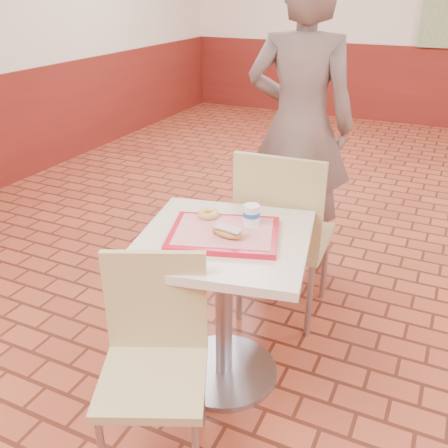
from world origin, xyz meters
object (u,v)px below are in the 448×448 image
at_px(chair_main_back, 282,229).
at_px(long_john_donut, 227,232).
at_px(chair_main_front, 154,352).
at_px(paper_cup, 252,215).
at_px(ring_donut, 208,214).
at_px(serving_tray, 224,234).
at_px(customer, 300,126).
at_px(main_table, 224,286).

xyz_separation_m(chair_main_back, long_john_donut, (-0.04, -0.61, 0.25)).
bearing_deg(chair_main_front, long_john_donut, 52.70).
bearing_deg(paper_cup, ring_donut, -177.44).
distance_m(chair_main_front, ring_donut, 0.67).
bearing_deg(ring_donut, serving_tray, -38.37).
distance_m(customer, paper_cup, 1.17).
distance_m(serving_tray, paper_cup, 0.15).
distance_m(chair_main_back, paper_cup, 0.53).
distance_m(main_table, chair_main_front, 0.49).
bearing_deg(main_table, chair_main_front, -97.84).
height_order(chair_main_front, serving_tray, chair_main_front).
distance_m(ring_donut, paper_cup, 0.21).
height_order(chair_main_back, customer, customer).
xyz_separation_m(customer, long_john_donut, (0.11, -1.31, -0.12)).
distance_m(main_table, serving_tray, 0.26).
bearing_deg(customer, ring_donut, 78.84).
distance_m(customer, ring_donut, 1.18).
height_order(chair_main_back, ring_donut, chair_main_back).
bearing_deg(long_john_donut, customer, 94.75).
bearing_deg(serving_tray, chair_main_back, 82.06).
xyz_separation_m(main_table, chair_main_front, (-0.07, -0.48, -0.04)).
distance_m(main_table, long_john_donut, 0.30).
bearing_deg(long_john_donut, ring_donut, 138.29).
xyz_separation_m(ring_donut, paper_cup, (0.20, 0.01, 0.03)).
height_order(main_table, paper_cup, paper_cup).
bearing_deg(main_table, paper_cup, 52.75).
distance_m(chair_main_front, paper_cup, 0.70).
height_order(long_john_donut, paper_cup, paper_cup).
height_order(serving_tray, long_john_donut, long_john_donut).
height_order(main_table, serving_tray, serving_tray).
bearing_deg(customer, long_john_donut, 86.06).
xyz_separation_m(chair_main_front, customer, (-0.01, 1.75, 0.45)).
xyz_separation_m(serving_tray, paper_cup, (0.08, 0.11, 0.06)).
bearing_deg(chair_main_front, ring_donut, 71.56).
height_order(ring_donut, long_john_donut, long_john_donut).
distance_m(long_john_donut, paper_cup, 0.16).
distance_m(main_table, chair_main_back, 0.57).
bearing_deg(serving_tray, paper_cup, 52.75).
relative_size(main_table, chair_main_front, 0.89).
height_order(chair_main_front, ring_donut, chair_main_front).
bearing_deg(ring_donut, main_table, -38.37).
height_order(main_table, customer, customer).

